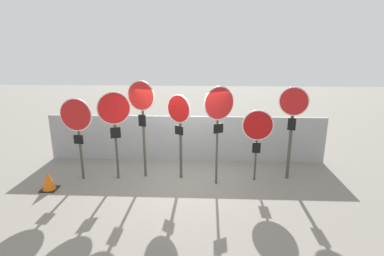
{
  "coord_description": "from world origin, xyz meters",
  "views": [
    {
      "loc": [
        0.61,
        -7.53,
        3.6
      ],
      "look_at": [
        0.27,
        0.0,
        1.52
      ],
      "focal_mm": 28.0,
      "sensor_mm": 36.0,
      "label": 1
    }
  ],
  "objects_px": {
    "traffic_cone_0": "(48,181)",
    "stop_sign_1": "(114,116)",
    "stop_sign_2": "(142,108)",
    "stop_sign_6": "(292,117)",
    "stop_sign_0": "(77,122)",
    "stop_sign_5": "(257,130)",
    "stop_sign_3": "(179,120)",
    "stop_sign_4": "(219,111)"
  },
  "relations": [
    {
      "from": "stop_sign_5",
      "to": "stop_sign_6",
      "type": "distance_m",
      "value": 1.0
    },
    {
      "from": "stop_sign_4",
      "to": "stop_sign_5",
      "type": "relative_size",
      "value": 1.32
    },
    {
      "from": "stop_sign_2",
      "to": "stop_sign_6",
      "type": "bearing_deg",
      "value": 18.4
    },
    {
      "from": "stop_sign_5",
      "to": "stop_sign_1",
      "type": "bearing_deg",
      "value": -175.47
    },
    {
      "from": "stop_sign_6",
      "to": "stop_sign_2",
      "type": "bearing_deg",
      "value": -164.32
    },
    {
      "from": "stop_sign_4",
      "to": "stop_sign_6",
      "type": "height_order",
      "value": "stop_sign_4"
    },
    {
      "from": "stop_sign_0",
      "to": "traffic_cone_0",
      "type": "bearing_deg",
      "value": -129.29
    },
    {
      "from": "stop_sign_3",
      "to": "stop_sign_0",
      "type": "bearing_deg",
      "value": -141.07
    },
    {
      "from": "stop_sign_5",
      "to": "stop_sign_2",
      "type": "bearing_deg",
      "value": -178.52
    },
    {
      "from": "stop_sign_4",
      "to": "traffic_cone_0",
      "type": "height_order",
      "value": "stop_sign_4"
    },
    {
      "from": "stop_sign_1",
      "to": "stop_sign_6",
      "type": "relative_size",
      "value": 0.95
    },
    {
      "from": "stop_sign_2",
      "to": "stop_sign_4",
      "type": "height_order",
      "value": "stop_sign_2"
    },
    {
      "from": "stop_sign_1",
      "to": "traffic_cone_0",
      "type": "bearing_deg",
      "value": -176.54
    },
    {
      "from": "stop_sign_4",
      "to": "stop_sign_3",
      "type": "bearing_deg",
      "value": 133.27
    },
    {
      "from": "stop_sign_1",
      "to": "stop_sign_2",
      "type": "xyz_separation_m",
      "value": [
        0.7,
        0.17,
        0.2
      ]
    },
    {
      "from": "traffic_cone_0",
      "to": "stop_sign_1",
      "type": "bearing_deg",
      "value": 24.24
    },
    {
      "from": "stop_sign_0",
      "to": "stop_sign_2",
      "type": "relative_size",
      "value": 0.84
    },
    {
      "from": "stop_sign_4",
      "to": "stop_sign_5",
      "type": "height_order",
      "value": "stop_sign_4"
    },
    {
      "from": "stop_sign_5",
      "to": "stop_sign_0",
      "type": "bearing_deg",
      "value": -174.52
    },
    {
      "from": "stop_sign_3",
      "to": "traffic_cone_0",
      "type": "xyz_separation_m",
      "value": [
        -3.32,
        -0.85,
        -1.44
      ]
    },
    {
      "from": "stop_sign_0",
      "to": "stop_sign_2",
      "type": "height_order",
      "value": "stop_sign_2"
    },
    {
      "from": "stop_sign_1",
      "to": "stop_sign_0",
      "type": "bearing_deg",
      "value": 164.3
    },
    {
      "from": "stop_sign_4",
      "to": "stop_sign_1",
      "type": "bearing_deg",
      "value": 146.7
    },
    {
      "from": "stop_sign_6",
      "to": "stop_sign_0",
      "type": "bearing_deg",
      "value": -161.96
    },
    {
      "from": "stop_sign_2",
      "to": "stop_sign_1",
      "type": "bearing_deg",
      "value": -148.78
    },
    {
      "from": "stop_sign_0",
      "to": "stop_sign_1",
      "type": "distance_m",
      "value": 1.0
    },
    {
      "from": "stop_sign_2",
      "to": "stop_sign_5",
      "type": "height_order",
      "value": "stop_sign_2"
    },
    {
      "from": "stop_sign_0",
      "to": "stop_sign_2",
      "type": "xyz_separation_m",
      "value": [
        1.7,
        0.26,
        0.34
      ]
    },
    {
      "from": "stop_sign_0",
      "to": "stop_sign_1",
      "type": "bearing_deg",
      "value": 9.97
    },
    {
      "from": "stop_sign_6",
      "to": "traffic_cone_0",
      "type": "relative_size",
      "value": 5.14
    },
    {
      "from": "stop_sign_1",
      "to": "stop_sign_6",
      "type": "distance_m",
      "value": 4.72
    },
    {
      "from": "stop_sign_6",
      "to": "traffic_cone_0",
      "type": "xyz_separation_m",
      "value": [
        -6.32,
        -0.95,
        -1.53
      ]
    },
    {
      "from": "stop_sign_4",
      "to": "traffic_cone_0",
      "type": "bearing_deg",
      "value": 157.79
    },
    {
      "from": "stop_sign_2",
      "to": "stop_sign_6",
      "type": "xyz_separation_m",
      "value": [
        4.01,
        0.05,
        -0.21
      ]
    },
    {
      "from": "traffic_cone_0",
      "to": "stop_sign_4",
      "type": "bearing_deg",
      "value": 6.81
    },
    {
      "from": "stop_sign_0",
      "to": "stop_sign_5",
      "type": "height_order",
      "value": "stop_sign_0"
    },
    {
      "from": "stop_sign_1",
      "to": "stop_sign_2",
      "type": "height_order",
      "value": "stop_sign_2"
    },
    {
      "from": "stop_sign_0",
      "to": "stop_sign_4",
      "type": "distance_m",
      "value": 3.75
    },
    {
      "from": "stop_sign_6",
      "to": "traffic_cone_0",
      "type": "distance_m",
      "value": 6.57
    },
    {
      "from": "stop_sign_3",
      "to": "stop_sign_6",
      "type": "relative_size",
      "value": 0.92
    },
    {
      "from": "stop_sign_1",
      "to": "stop_sign_5",
      "type": "height_order",
      "value": "stop_sign_1"
    },
    {
      "from": "stop_sign_0",
      "to": "stop_sign_6",
      "type": "distance_m",
      "value": 5.71
    }
  ]
}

